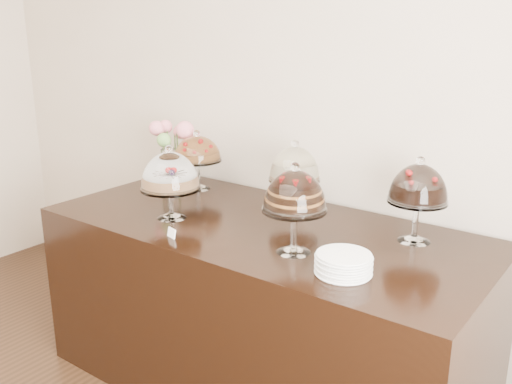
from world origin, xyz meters
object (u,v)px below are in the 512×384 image
Objects in this scene: cake_stand_choco_layer at (295,194)px; plate_stack at (344,264)px; display_counter at (262,307)px; flower_vase at (171,145)px; cake_stand_cheesecake at (295,167)px; cake_stand_dark_choco at (418,188)px; cake_stand_sugar_sponge at (170,174)px; cake_stand_fruit_tart at (197,151)px.

plate_stack is (0.28, -0.07, -0.22)m from cake_stand_choco_layer.
flower_vase is at bearing 161.33° from display_counter.
cake_stand_cheesecake is 0.98× the size of flower_vase.
cake_stand_choco_layer reaches higher than cake_stand_cheesecake.
plate_stack is at bearing -24.26° from display_counter.
cake_stand_choco_layer is 1.03× the size of flower_vase.
cake_stand_choco_layer is 0.56m from cake_stand_cheesecake.
cake_stand_dark_choco is 1.01× the size of flower_vase.
display_counter is 0.74m from cake_stand_cheesecake.
cake_stand_cheesecake is (0.44, 0.46, 0.01)m from cake_stand_sugar_sponge.
cake_stand_choco_layer is 1.10m from cake_stand_fruit_tart.
cake_stand_fruit_tart is (-1.35, 0.04, -0.03)m from cake_stand_dark_choco.
cake_stand_choco_layer is at bearing -22.41° from flower_vase.
display_counter is at bearing -18.67° from flower_vase.
cake_stand_sugar_sponge is at bearing 175.71° from plate_stack.
cake_stand_cheesecake is 1.08× the size of cake_stand_fruit_tart.
cake_stand_choco_layer is at bearing 165.98° from plate_stack.
cake_stand_sugar_sponge is 1.70× the size of plate_stack.
flower_vase reaches higher than display_counter.
plate_stack is (1.26, -0.55, -0.18)m from cake_stand_fruit_tart.
cake_stand_sugar_sponge is at bearing -62.40° from cake_stand_fruit_tart.
cake_stand_sugar_sponge is 1.19m from cake_stand_dark_choco.
cake_stand_cheesecake is (-0.30, 0.47, -0.02)m from cake_stand_choco_layer.
cake_stand_cheesecake is (0.01, 0.27, 0.69)m from display_counter.
flower_vase is at bearing 159.08° from plate_stack.
cake_stand_sugar_sponge is 0.99× the size of cake_stand_cheesecake.
cake_stand_cheesecake reaches higher than cake_stand_fruit_tart.
display_counter is 0.81m from plate_stack.
display_counter is at bearing -91.27° from cake_stand_cheesecake.
display_counter is at bearing 147.77° from cake_stand_choco_layer.
cake_stand_sugar_sponge is at bearing 179.47° from cake_stand_choco_layer.
display_counter is 1.01m from cake_stand_dark_choco.
cake_stand_dark_choco is (0.68, 0.24, 0.70)m from display_counter.
flower_vase is (-0.91, 0.31, 0.68)m from display_counter.
cake_stand_choco_layer is 0.36m from plate_stack.
cake_stand_fruit_tart is 0.24m from flower_vase.
display_counter is 5.79× the size of cake_stand_cheesecake.
cake_stand_choco_layer reaches higher than cake_stand_fruit_tart.
flower_vase is 1.62m from plate_stack.
cake_stand_fruit_tart is (-0.99, 0.48, -0.03)m from cake_stand_choco_layer.
cake_stand_fruit_tart reaches higher than display_counter.
flower_vase is (-0.48, 0.50, 0.00)m from cake_stand_sugar_sponge.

